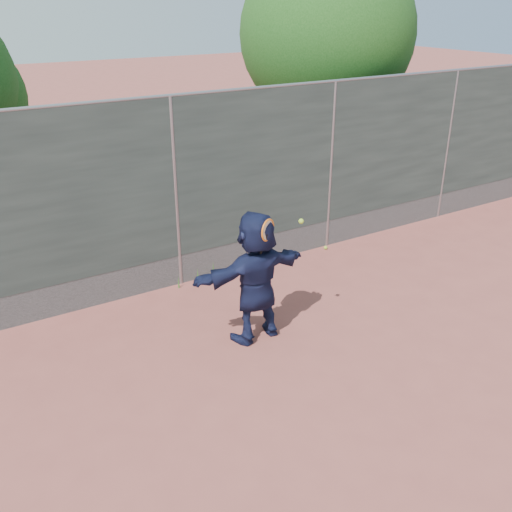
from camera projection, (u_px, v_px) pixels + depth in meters
ground at (307, 400)px, 6.63m from camera, size 80.00×80.00×0.00m
player at (256, 277)px, 7.52m from camera, size 1.72×0.62×1.82m
ball_ground at (326, 248)px, 10.58m from camera, size 0.07×0.07×0.07m
fence at (175, 191)px, 8.70m from camera, size 20.00×0.06×3.03m
swing_action at (271, 230)px, 7.11m from camera, size 0.66×0.16×0.51m
tree_right at (332, 38)px, 11.88m from camera, size 3.78×3.60×5.39m
weed_clump at (200, 274)px, 9.35m from camera, size 0.68×0.07×0.30m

